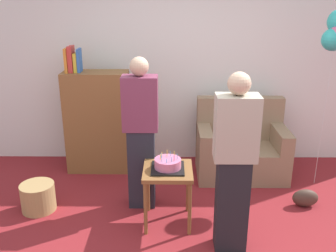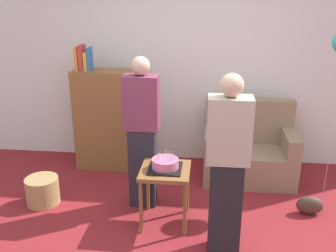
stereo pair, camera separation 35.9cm
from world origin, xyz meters
name	(u,v)px [view 1 (the left image)]	position (x,y,z in m)	size (l,w,h in m)	color
ground_plane	(191,245)	(0.00, 0.00, 0.00)	(8.00, 8.00, 0.00)	maroon
wall_back	(185,62)	(0.00, 2.05, 1.35)	(6.00, 0.10, 2.70)	silver
couch	(241,149)	(0.70, 1.50, 0.34)	(1.10, 0.70, 0.96)	#8C7054
bookshelf	(97,121)	(-1.13, 1.62, 0.67)	(0.80, 0.36, 1.61)	brown
side_table	(168,177)	(-0.22, 0.39, 0.50)	(0.48, 0.48, 0.59)	brown
birthday_cake	(168,164)	(-0.22, 0.39, 0.64)	(0.32, 0.32, 0.17)	black
person_blowing_candles	(141,134)	(-0.50, 0.73, 0.83)	(0.36, 0.22, 1.63)	#23232D
person_holding_cake	(234,164)	(0.36, 0.00, 0.83)	(0.36, 0.22, 1.63)	black
wicker_basket	(38,197)	(-1.61, 0.61, 0.15)	(0.36, 0.36, 0.30)	#A88451
handbag	(305,198)	(1.28, 0.70, 0.10)	(0.28, 0.14, 0.20)	#473328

